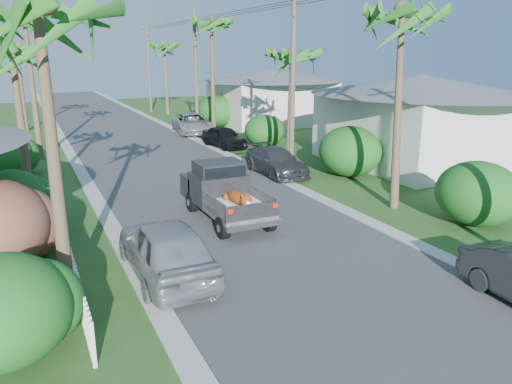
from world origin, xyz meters
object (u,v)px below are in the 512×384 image
palm_r_a (406,11)px  house_right_far (271,99)px  parked_car_rm (276,162)px  parked_car_rf (224,137)px  pickup_truck (222,190)px  palm_r_d (164,44)px  palm_r_b (291,53)px  parked_car_ln (166,249)px  palm_l_d (16,46)px  palm_r_c (211,21)px  parked_car_rd (192,124)px  utility_pole_c (196,71)px  palm_l_c (24,15)px  utility_pole_d (149,67)px  palm_l_a (36,5)px  house_right_near (418,123)px  utility_pole_b (293,81)px  palm_l_b (11,47)px

palm_r_a → house_right_far: size_ratio=0.97×
parked_car_rm → parked_car_rf: parked_car_rf is taller
pickup_truck → palm_r_d: size_ratio=0.64×
palm_r_a → palm_r_b: (0.30, 9.00, -1.47)m
parked_car_ln → palm_l_d: bearing=-84.8°
palm_r_c → house_right_far: 9.90m
palm_r_c → parked_car_rd: bearing=130.5°
utility_pole_c → house_right_far: bearing=15.1°
palm_l_d → palm_r_a: (12.80, -28.00, 0.98)m
palm_l_c → utility_pole_d: bearing=61.1°
palm_l_a → palm_l_d: size_ratio=1.06×
parked_car_rd → house_right_far: house_right_far is taller
palm_r_a → palm_r_b: size_ratio=1.21×
house_right_near → utility_pole_b: utility_pole_b is taller
parked_car_rd → palm_r_b: palm_r_b is taller
parked_car_rm → palm_r_b: (1.97, 2.16, 5.29)m
palm_l_d → utility_pole_d: bearing=36.6°
pickup_truck → parked_car_ln: pickup_truck is taller
palm_l_c → house_right_near: (19.00, -10.00, -5.69)m
parked_car_rd → house_right_far: (8.00, 2.59, 1.37)m
utility_pole_b → palm_r_a: bearing=-84.3°
pickup_truck → parked_car_rf: 14.17m
palm_l_a → palm_l_d: palm_l_a is taller
palm_l_d → palm_r_a: bearing=-65.4°
parked_car_rm → utility_pole_b: 4.06m
palm_r_a → house_right_near: palm_r_a is taller
parked_car_rm → palm_l_d: (-11.13, 21.16, 5.79)m
parked_car_rd → palm_r_b: size_ratio=0.75×
palm_l_a → palm_r_b: size_ratio=1.14×
palm_r_c → utility_pole_c: (-0.60, 2.00, -3.51)m
parked_car_rf → parked_car_ln: size_ratio=0.83×
palm_r_a → utility_pole_c: (-0.70, 22.00, -2.82)m
parked_car_rm → palm_l_b: (-11.43, -0.84, 5.49)m
palm_r_a → palm_l_a: bearing=-166.5°
parked_car_ln → palm_r_a: bearing=-165.9°
parked_car_rf → palm_r_a: 16.36m
palm_l_a → palm_r_a: palm_r_a is taller
house_right_far → utility_pole_c: (-7.40, -2.00, 2.48)m
parked_car_rf → palm_l_d: size_ratio=0.52×
parked_car_rd → house_right_near: bearing=-55.3°
palm_r_b → utility_pole_c: utility_pole_c is taller
pickup_truck → palm_r_d: bearing=78.1°
parked_car_rf → palm_l_b: palm_l_b is taller
palm_l_a → parked_car_ln: bearing=10.1°
pickup_truck → utility_pole_c: size_ratio=0.57×
pickup_truck → palm_l_c: palm_l_c is taller
parked_car_rm → palm_l_c: size_ratio=0.49×
palm_l_c → house_right_far: bearing=22.8°
parked_car_ln → palm_r_d: palm_r_d is taller
parked_car_rm → house_right_near: 8.56m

